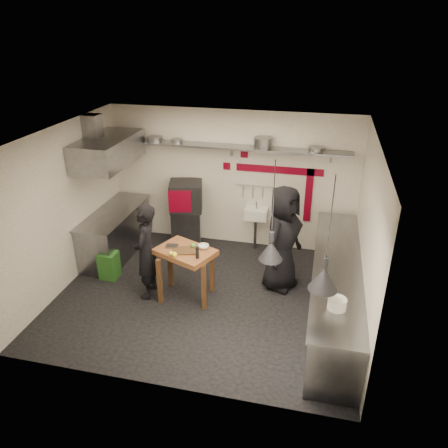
% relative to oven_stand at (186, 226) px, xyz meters
% --- Properties ---
extents(floor, '(5.00, 5.00, 0.00)m').
position_rel_oven_stand_xyz_m(floor, '(0.90, -1.80, -0.40)').
color(floor, black).
rests_on(floor, ground).
extents(ceiling, '(5.00, 5.00, 0.00)m').
position_rel_oven_stand_xyz_m(ceiling, '(0.90, -1.80, 2.40)').
color(ceiling, beige).
rests_on(ceiling, floor).
extents(wall_back, '(5.00, 0.04, 2.80)m').
position_rel_oven_stand_xyz_m(wall_back, '(0.90, 0.30, 1.00)').
color(wall_back, white).
rests_on(wall_back, floor).
extents(wall_front, '(5.00, 0.04, 2.80)m').
position_rel_oven_stand_xyz_m(wall_front, '(0.90, -3.90, 1.00)').
color(wall_front, white).
rests_on(wall_front, floor).
extents(wall_left, '(0.04, 4.20, 2.80)m').
position_rel_oven_stand_xyz_m(wall_left, '(-1.60, -1.80, 1.00)').
color(wall_left, white).
rests_on(wall_left, floor).
extents(wall_right, '(0.04, 4.20, 2.80)m').
position_rel_oven_stand_xyz_m(wall_right, '(3.40, -1.80, 1.00)').
color(wall_right, white).
rests_on(wall_right, floor).
extents(red_band_horiz, '(1.70, 0.02, 0.14)m').
position_rel_oven_stand_xyz_m(red_band_horiz, '(1.85, 0.28, 1.28)').
color(red_band_horiz, maroon).
rests_on(red_band_horiz, wall_back).
extents(red_band_vert, '(0.14, 0.02, 1.10)m').
position_rel_oven_stand_xyz_m(red_band_vert, '(2.45, 0.28, 0.80)').
color(red_band_vert, maroon).
rests_on(red_band_vert, wall_back).
extents(red_tile_a, '(0.14, 0.02, 0.14)m').
position_rel_oven_stand_xyz_m(red_tile_a, '(1.15, 0.28, 1.55)').
color(red_tile_a, maroon).
rests_on(red_tile_a, wall_back).
extents(red_tile_b, '(0.14, 0.02, 0.14)m').
position_rel_oven_stand_xyz_m(red_tile_b, '(0.80, 0.28, 1.28)').
color(red_tile_b, maroon).
rests_on(red_tile_b, wall_back).
extents(back_shelf, '(4.60, 0.34, 0.04)m').
position_rel_oven_stand_xyz_m(back_shelf, '(0.90, 0.12, 1.72)').
color(back_shelf, slate).
rests_on(back_shelf, wall_back).
extents(shelf_bracket_left, '(0.04, 0.06, 0.24)m').
position_rel_oven_stand_xyz_m(shelf_bracket_left, '(-1.00, 0.27, 1.62)').
color(shelf_bracket_left, slate).
rests_on(shelf_bracket_left, wall_back).
extents(shelf_bracket_mid, '(0.04, 0.06, 0.24)m').
position_rel_oven_stand_xyz_m(shelf_bracket_mid, '(0.90, 0.27, 1.62)').
color(shelf_bracket_mid, slate).
rests_on(shelf_bracket_mid, wall_back).
extents(shelf_bracket_right, '(0.04, 0.06, 0.24)m').
position_rel_oven_stand_xyz_m(shelf_bracket_right, '(2.80, 0.27, 1.62)').
color(shelf_bracket_right, slate).
rests_on(shelf_bracket_right, wall_back).
extents(pan_far_left, '(0.40, 0.40, 0.09)m').
position_rel_oven_stand_xyz_m(pan_far_left, '(-0.62, 0.12, 1.79)').
color(pan_far_left, slate).
rests_on(pan_far_left, back_shelf).
extents(pan_mid_left, '(0.24, 0.24, 0.07)m').
position_rel_oven_stand_xyz_m(pan_mid_left, '(-0.16, 0.12, 1.78)').
color(pan_mid_left, slate).
rests_on(pan_mid_left, back_shelf).
extents(stock_pot, '(0.38, 0.38, 0.20)m').
position_rel_oven_stand_xyz_m(stock_pot, '(1.54, 0.12, 1.84)').
color(stock_pot, slate).
rests_on(stock_pot, back_shelf).
extents(pan_right, '(0.35, 0.35, 0.08)m').
position_rel_oven_stand_xyz_m(pan_right, '(2.52, 0.12, 1.78)').
color(pan_right, slate).
rests_on(pan_right, back_shelf).
extents(oven_stand, '(0.71, 0.67, 0.80)m').
position_rel_oven_stand_xyz_m(oven_stand, '(0.00, 0.00, 0.00)').
color(oven_stand, slate).
rests_on(oven_stand, floor).
extents(combi_oven, '(0.77, 0.74, 0.58)m').
position_rel_oven_stand_xyz_m(combi_oven, '(0.03, -0.02, 0.69)').
color(combi_oven, black).
rests_on(combi_oven, oven_stand).
extents(oven_door, '(0.44, 0.14, 0.46)m').
position_rel_oven_stand_xyz_m(oven_door, '(-0.00, -0.33, 0.69)').
color(oven_door, maroon).
rests_on(oven_door, combi_oven).
extents(oven_glass, '(0.32, 0.09, 0.34)m').
position_rel_oven_stand_xyz_m(oven_glass, '(-0.02, -0.32, 0.69)').
color(oven_glass, black).
rests_on(oven_glass, oven_door).
extents(hand_sink, '(0.46, 0.34, 0.22)m').
position_rel_oven_stand_xyz_m(hand_sink, '(1.45, 0.12, 0.38)').
color(hand_sink, silver).
rests_on(hand_sink, wall_back).
extents(sink_tap, '(0.03, 0.03, 0.14)m').
position_rel_oven_stand_xyz_m(sink_tap, '(1.45, 0.12, 0.56)').
color(sink_tap, slate).
rests_on(sink_tap, hand_sink).
extents(sink_drain, '(0.06, 0.06, 0.66)m').
position_rel_oven_stand_xyz_m(sink_drain, '(1.45, 0.08, -0.06)').
color(sink_drain, slate).
rests_on(sink_drain, floor).
extents(utensil_rail, '(0.90, 0.02, 0.02)m').
position_rel_oven_stand_xyz_m(utensil_rail, '(1.45, 0.26, 0.92)').
color(utensil_rail, slate).
rests_on(utensil_rail, wall_back).
extents(counter_right, '(0.70, 3.80, 0.90)m').
position_rel_oven_stand_xyz_m(counter_right, '(3.05, -1.80, 0.05)').
color(counter_right, slate).
rests_on(counter_right, floor).
extents(counter_right_top, '(0.76, 3.90, 0.03)m').
position_rel_oven_stand_xyz_m(counter_right_top, '(3.05, -1.80, 0.52)').
color(counter_right_top, slate).
rests_on(counter_right_top, counter_right).
extents(plate_stack, '(0.25, 0.25, 0.15)m').
position_rel_oven_stand_xyz_m(plate_stack, '(3.02, -2.97, 0.61)').
color(plate_stack, silver).
rests_on(plate_stack, counter_right_top).
extents(small_bowl_right, '(0.23, 0.23, 0.05)m').
position_rel_oven_stand_xyz_m(small_bowl_right, '(3.00, -2.82, 0.56)').
color(small_bowl_right, silver).
rests_on(small_bowl_right, counter_right_top).
extents(counter_left, '(0.70, 1.90, 0.90)m').
position_rel_oven_stand_xyz_m(counter_left, '(-1.25, -0.75, 0.05)').
color(counter_left, slate).
rests_on(counter_left, floor).
extents(counter_left_top, '(0.76, 2.00, 0.03)m').
position_rel_oven_stand_xyz_m(counter_left_top, '(-1.25, -0.75, 0.52)').
color(counter_left_top, slate).
rests_on(counter_left_top, counter_left).
extents(extractor_hood, '(0.78, 1.60, 0.50)m').
position_rel_oven_stand_xyz_m(extractor_hood, '(-1.20, -0.75, 1.75)').
color(extractor_hood, slate).
rests_on(extractor_hood, ceiling).
extents(hood_duct, '(0.28, 0.28, 0.50)m').
position_rel_oven_stand_xyz_m(hood_duct, '(-1.45, -0.75, 2.15)').
color(hood_duct, slate).
rests_on(hood_duct, ceiling).
extents(green_bin, '(0.32, 0.32, 0.50)m').
position_rel_oven_stand_xyz_m(green_bin, '(-0.98, -1.61, -0.15)').
color(green_bin, '#255F1F').
rests_on(green_bin, floor).
extents(prep_table, '(1.10, 0.95, 0.92)m').
position_rel_oven_stand_xyz_m(prep_table, '(0.60, -1.89, 0.06)').
color(prep_table, '#915A31').
rests_on(prep_table, floor).
extents(cutting_board, '(0.42, 0.35, 0.02)m').
position_rel_oven_stand_xyz_m(cutting_board, '(0.61, -1.94, 0.53)').
color(cutting_board, '#51331C').
rests_on(cutting_board, prep_table).
extents(pepper_mill, '(0.05, 0.05, 0.20)m').
position_rel_oven_stand_xyz_m(pepper_mill, '(0.88, -2.11, 0.62)').
color(pepper_mill, black).
rests_on(pepper_mill, prep_table).
extents(lemon_a, '(0.07, 0.07, 0.07)m').
position_rel_oven_stand_xyz_m(lemon_a, '(0.44, -2.12, 0.56)').
color(lemon_a, '#FFF72D').
rests_on(lemon_a, prep_table).
extents(lemon_b, '(0.10, 0.10, 0.08)m').
position_rel_oven_stand_xyz_m(lemon_b, '(0.51, -2.14, 0.56)').
color(lemon_b, '#FFF72D').
rests_on(lemon_b, prep_table).
extents(veg_ball, '(0.12, 0.12, 0.09)m').
position_rel_oven_stand_xyz_m(veg_ball, '(0.72, -1.80, 0.57)').
color(veg_ball, '#528B35').
rests_on(veg_ball, prep_table).
extents(steel_tray, '(0.21, 0.16, 0.03)m').
position_rel_oven_stand_xyz_m(steel_tray, '(0.36, -1.85, 0.54)').
color(steel_tray, slate).
rests_on(steel_tray, prep_table).
extents(bowl, '(0.23, 0.23, 0.06)m').
position_rel_oven_stand_xyz_m(bowl, '(0.88, -1.77, 0.55)').
color(bowl, silver).
rests_on(bowl, prep_table).
extents(heat_lamp_near, '(0.36, 0.36, 1.40)m').
position_rel_oven_stand_xyz_m(heat_lamp_near, '(2.10, -2.70, 1.70)').
color(heat_lamp_near, black).
rests_on(heat_lamp_near, ceiling).
extents(heat_lamp_far, '(0.49, 0.49, 1.51)m').
position_rel_oven_stand_xyz_m(heat_lamp_far, '(2.82, -3.10, 1.64)').
color(heat_lamp_far, black).
rests_on(heat_lamp_far, ceiling).
extents(chef_left, '(0.46, 0.65, 1.68)m').
position_rel_oven_stand_xyz_m(chef_left, '(-0.06, -1.97, 0.44)').
color(chef_left, black).
rests_on(chef_left, floor).
extents(chef_right, '(0.91, 1.08, 1.89)m').
position_rel_oven_stand_xyz_m(chef_right, '(2.12, -1.17, 0.55)').
color(chef_right, black).
rests_on(chef_right, floor).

